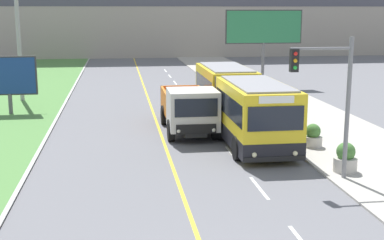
{
  "coord_description": "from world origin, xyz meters",
  "views": [
    {
      "loc": [
        -2.04,
        -9.56,
        6.15
      ],
      "look_at": [
        1.1,
        13.05,
        1.4
      ],
      "focal_mm": 50.0,
      "sensor_mm": 36.0,
      "label": 1
    }
  ],
  "objects_px": {
    "billboard_large": "(264,29)",
    "planter_round_second": "(313,137)",
    "traffic_light_mast": "(330,90)",
    "utility_pole_far": "(17,18)",
    "billboard_small": "(9,77)",
    "dump_truck": "(190,111)",
    "planter_round_near": "(345,159)",
    "planter_round_third": "(283,120)",
    "city_bus": "(239,103)"
  },
  "relations": [
    {
      "from": "billboard_large",
      "to": "planter_round_second",
      "type": "xyz_separation_m",
      "value": [
        -2.84,
        -18.92,
        -4.08
      ]
    },
    {
      "from": "traffic_light_mast",
      "to": "billboard_large",
      "type": "height_order",
      "value": "billboard_large"
    },
    {
      "from": "utility_pole_far",
      "to": "planter_round_second",
      "type": "relative_size",
      "value": 10.52
    },
    {
      "from": "utility_pole_far",
      "to": "billboard_small",
      "type": "xyz_separation_m",
      "value": [
        0.12,
        -4.78,
        -3.35
      ]
    },
    {
      "from": "traffic_light_mast",
      "to": "billboard_large",
      "type": "relative_size",
      "value": 0.85
    },
    {
      "from": "utility_pole_far",
      "to": "billboard_small",
      "type": "distance_m",
      "value": 5.84
    },
    {
      "from": "dump_truck",
      "to": "planter_round_near",
      "type": "xyz_separation_m",
      "value": [
        4.99,
        -7.16,
        -0.64
      ]
    },
    {
      "from": "billboard_large",
      "to": "planter_round_third",
      "type": "relative_size",
      "value": 5.75
    },
    {
      "from": "traffic_light_mast",
      "to": "planter_round_third",
      "type": "height_order",
      "value": "traffic_light_mast"
    },
    {
      "from": "traffic_light_mast",
      "to": "utility_pole_far",
      "type": "bearing_deg",
      "value": 125.62
    },
    {
      "from": "billboard_large",
      "to": "billboard_small",
      "type": "relative_size",
      "value": 1.77
    },
    {
      "from": "utility_pole_far",
      "to": "billboard_large",
      "type": "distance_m",
      "value": 18.39
    },
    {
      "from": "utility_pole_far",
      "to": "planter_round_near",
      "type": "distance_m",
      "value": 24.53
    },
    {
      "from": "planter_round_near",
      "to": "billboard_large",
      "type": "bearing_deg",
      "value": 82.58
    },
    {
      "from": "billboard_large",
      "to": "planter_round_third",
      "type": "xyz_separation_m",
      "value": [
        -3.06,
        -15.15,
        -4.07
      ]
    },
    {
      "from": "dump_truck",
      "to": "planter_round_second",
      "type": "distance_m",
      "value": 6.17
    },
    {
      "from": "city_bus",
      "to": "traffic_light_mast",
      "type": "distance_m",
      "value": 8.42
    },
    {
      "from": "billboard_small",
      "to": "planter_round_near",
      "type": "bearing_deg",
      "value": -43.26
    },
    {
      "from": "utility_pole_far",
      "to": "billboard_large",
      "type": "bearing_deg",
      "value": 12.32
    },
    {
      "from": "city_bus",
      "to": "billboard_large",
      "type": "height_order",
      "value": "billboard_large"
    },
    {
      "from": "traffic_light_mast",
      "to": "billboard_small",
      "type": "height_order",
      "value": "traffic_light_mast"
    },
    {
      "from": "dump_truck",
      "to": "billboard_large",
      "type": "distance_m",
      "value": 17.76
    },
    {
      "from": "planter_round_near",
      "to": "planter_round_second",
      "type": "height_order",
      "value": "planter_round_near"
    },
    {
      "from": "billboard_large",
      "to": "planter_round_near",
      "type": "xyz_separation_m",
      "value": [
        -2.95,
        -22.69,
        -4.04
      ]
    },
    {
      "from": "billboard_small",
      "to": "planter_round_near",
      "type": "xyz_separation_m",
      "value": [
        14.87,
        -13.99,
        -1.64
      ]
    },
    {
      "from": "utility_pole_far",
      "to": "billboard_small",
      "type": "bearing_deg",
      "value": -88.6
    },
    {
      "from": "city_bus",
      "to": "billboard_large",
      "type": "xyz_separation_m",
      "value": [
        5.41,
        15.28,
        3.1
      ]
    },
    {
      "from": "city_bus",
      "to": "billboard_small",
      "type": "distance_m",
      "value": 14.07
    },
    {
      "from": "planter_round_near",
      "to": "planter_round_second",
      "type": "relative_size",
      "value": 1.08
    },
    {
      "from": "billboard_small",
      "to": "billboard_large",
      "type": "bearing_deg",
      "value": 26.0
    },
    {
      "from": "utility_pole_far",
      "to": "traffic_light_mast",
      "type": "height_order",
      "value": "utility_pole_far"
    },
    {
      "from": "city_bus",
      "to": "billboard_small",
      "type": "height_order",
      "value": "billboard_small"
    },
    {
      "from": "billboard_large",
      "to": "planter_round_near",
      "type": "bearing_deg",
      "value": -97.42
    },
    {
      "from": "billboard_large",
      "to": "utility_pole_far",
      "type": "bearing_deg",
      "value": -167.68
    },
    {
      "from": "city_bus",
      "to": "dump_truck",
      "type": "relative_size",
      "value": 1.95
    },
    {
      "from": "billboard_small",
      "to": "utility_pole_far",
      "type": "bearing_deg",
      "value": 91.4
    },
    {
      "from": "utility_pole_far",
      "to": "planter_round_second",
      "type": "distance_m",
      "value": 21.87
    },
    {
      "from": "utility_pole_far",
      "to": "planter_round_third",
      "type": "relative_size",
      "value": 10.41
    },
    {
      "from": "utility_pole_far",
      "to": "planter_round_second",
      "type": "bearing_deg",
      "value": -44.81
    },
    {
      "from": "traffic_light_mast",
      "to": "planter_round_near",
      "type": "relative_size",
      "value": 4.58
    },
    {
      "from": "traffic_light_mast",
      "to": "planter_round_third",
      "type": "bearing_deg",
      "value": 83.5
    },
    {
      "from": "planter_round_third",
      "to": "traffic_light_mast",
      "type": "bearing_deg",
      "value": -96.5
    },
    {
      "from": "billboard_small",
      "to": "planter_round_third",
      "type": "height_order",
      "value": "billboard_small"
    },
    {
      "from": "dump_truck",
      "to": "planter_round_third",
      "type": "xyz_separation_m",
      "value": [
        4.88,
        0.38,
        -0.67
      ]
    },
    {
      "from": "city_bus",
      "to": "planter_round_second",
      "type": "relative_size",
      "value": 12.25
    },
    {
      "from": "city_bus",
      "to": "planter_round_second",
      "type": "xyz_separation_m",
      "value": [
        2.57,
        -3.64,
        -0.98
      ]
    },
    {
      "from": "planter_round_second",
      "to": "planter_round_third",
      "type": "xyz_separation_m",
      "value": [
        -0.22,
        3.77,
        0.01
      ]
    },
    {
      "from": "planter_round_second",
      "to": "city_bus",
      "type": "bearing_deg",
      "value": 125.28
    },
    {
      "from": "billboard_small",
      "to": "planter_round_third",
      "type": "bearing_deg",
      "value": -23.61
    },
    {
      "from": "city_bus",
      "to": "traffic_light_mast",
      "type": "relative_size",
      "value": 2.47
    }
  ]
}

